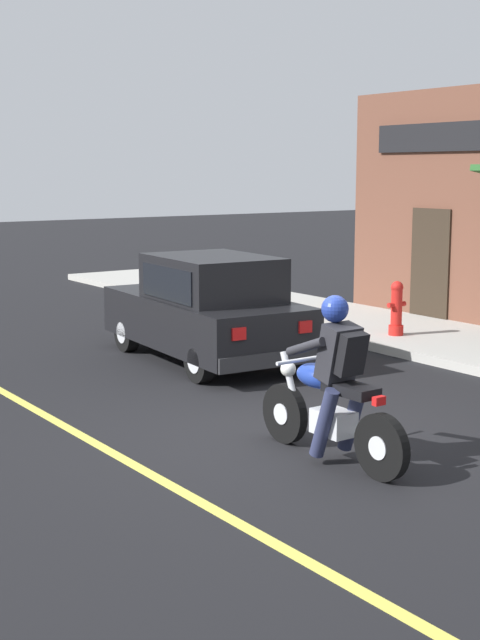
% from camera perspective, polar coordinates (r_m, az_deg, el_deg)
% --- Properties ---
extents(ground_plane, '(80.00, 80.00, 0.00)m').
position_cam_1_polar(ground_plane, '(9.52, 3.11, -7.39)').
color(ground_plane, black).
extents(sidewalk_curb, '(2.60, 22.00, 0.14)m').
position_cam_1_polar(sidewalk_curb, '(15.03, 11.37, -0.99)').
color(sidewalk_curb, '#ADAAA3').
rests_on(sidewalk_curb, ground).
extents(lane_stripe, '(0.12, 19.80, 0.01)m').
position_cam_1_polar(lane_stripe, '(11.20, -13.92, -5.05)').
color(lane_stripe, '#D1C64C').
rests_on(lane_stripe, ground).
extents(motorcycle_with_rider, '(0.56, 2.02, 1.62)m').
position_cam_1_polar(motorcycle_with_rider, '(8.58, 5.93, -4.64)').
color(motorcycle_with_rider, black).
rests_on(motorcycle_with_rider, ground).
extents(car_hatchback, '(1.93, 3.89, 1.57)m').
position_cam_1_polar(car_hatchback, '(12.99, -2.17, 0.66)').
color(car_hatchback, black).
rests_on(car_hatchback, ground).
extents(fire_hydrant, '(0.36, 0.24, 0.88)m').
position_cam_1_polar(fire_hydrant, '(14.57, 9.99, 0.72)').
color(fire_hydrant, red).
rests_on(fire_hydrant, sidewalk_curb).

